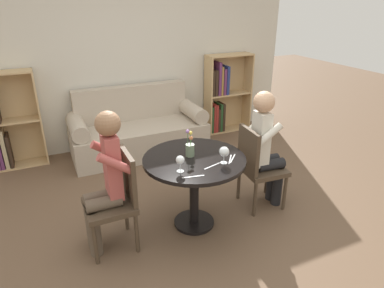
% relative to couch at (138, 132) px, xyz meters
% --- Properties ---
extents(ground_plane, '(16.00, 16.00, 0.00)m').
position_rel_couch_xyz_m(ground_plane, '(0.00, -1.91, -0.31)').
color(ground_plane, brown).
extents(back_wall, '(5.20, 0.05, 2.70)m').
position_rel_couch_xyz_m(back_wall, '(0.00, 0.42, 1.04)').
color(back_wall, beige).
rests_on(back_wall, ground_plane).
extents(round_table, '(0.96, 0.96, 0.73)m').
position_rel_couch_xyz_m(round_table, '(0.00, -1.91, 0.28)').
color(round_table, black).
rests_on(round_table, ground_plane).
extents(couch, '(1.87, 0.80, 0.92)m').
position_rel_couch_xyz_m(couch, '(0.00, 0.00, 0.00)').
color(couch, '#B7A893').
rests_on(couch, ground_plane).
extents(bookshelf_left, '(0.76, 0.28, 1.26)m').
position_rel_couch_xyz_m(bookshelf_left, '(-1.72, 0.26, 0.27)').
color(bookshelf_left, tan).
rests_on(bookshelf_left, ground_plane).
extents(bookshelf_right, '(0.76, 0.28, 1.26)m').
position_rel_couch_xyz_m(bookshelf_right, '(1.51, 0.26, 0.29)').
color(bookshelf_right, tan).
rests_on(bookshelf_right, ground_plane).
extents(chair_left, '(0.42, 0.42, 0.90)m').
position_rel_couch_xyz_m(chair_left, '(-0.74, -1.89, 0.18)').
color(chair_left, '#473828').
rests_on(chair_left, ground_plane).
extents(chair_right, '(0.45, 0.45, 0.90)m').
position_rel_couch_xyz_m(chair_right, '(0.74, -1.88, 0.18)').
color(chair_right, '#473828').
rests_on(chair_right, ground_plane).
extents(person_left, '(0.42, 0.34, 1.28)m').
position_rel_couch_xyz_m(person_left, '(-0.82, -1.89, 0.38)').
color(person_left, brown).
rests_on(person_left, ground_plane).
extents(person_right, '(0.43, 0.36, 1.27)m').
position_rel_couch_xyz_m(person_right, '(0.82, -1.89, 0.38)').
color(person_right, black).
rests_on(person_right, ground_plane).
extents(wine_glass_left, '(0.08, 0.08, 0.15)m').
position_rel_couch_xyz_m(wine_glass_left, '(-0.22, -2.10, 0.53)').
color(wine_glass_left, white).
rests_on(wine_glass_left, round_table).
extents(wine_glass_right, '(0.09, 0.09, 0.16)m').
position_rel_couch_xyz_m(wine_glass_right, '(0.20, -2.11, 0.53)').
color(wine_glass_right, white).
rests_on(wine_glass_right, round_table).
extents(flower_vase, '(0.08, 0.08, 0.27)m').
position_rel_couch_xyz_m(flower_vase, '(-0.02, -1.85, 0.51)').
color(flower_vase, gray).
rests_on(flower_vase, round_table).
extents(knife_left_setting, '(0.12, 0.16, 0.00)m').
position_rel_couch_xyz_m(knife_left_setting, '(0.29, -2.07, 0.42)').
color(knife_left_setting, silver).
rests_on(knife_left_setting, round_table).
extents(fork_left_setting, '(0.19, 0.05, 0.00)m').
position_rel_couch_xyz_m(fork_left_setting, '(-0.16, -2.23, 0.42)').
color(fork_left_setting, silver).
rests_on(fork_left_setting, round_table).
extents(knife_right_setting, '(0.19, 0.07, 0.00)m').
position_rel_couch_xyz_m(knife_right_setting, '(0.07, -2.12, 0.42)').
color(knife_right_setting, silver).
rests_on(knife_right_setting, round_table).
extents(fork_right_setting, '(0.14, 0.15, 0.00)m').
position_rel_couch_xyz_m(fork_right_setting, '(0.32, -2.07, 0.42)').
color(fork_right_setting, silver).
rests_on(fork_right_setting, round_table).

